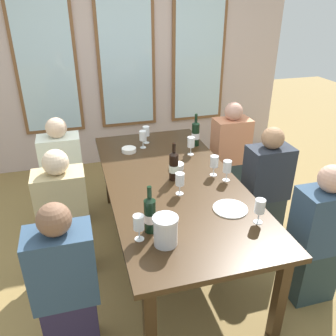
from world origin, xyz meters
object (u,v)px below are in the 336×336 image
wine_glass_6 (180,180)px  seated_person_5 (318,239)px  wine_glass_7 (139,223)px  metal_pitcher (165,231)px  wine_glass_3 (214,162)px  seated_person_4 (66,287)px  wine_glass_0 (260,207)px  seated_person_2 (64,219)px  wine_glass_1 (143,137)px  tasting_bowl_1 (177,166)px  seated_person_3 (266,189)px  seated_person_0 (63,176)px  wine_bottle_1 (196,133)px  tasting_bowl_0 (129,150)px  wine_glass_2 (146,132)px  wine_bottle_0 (174,166)px  wine_glass_5 (227,167)px  dining_table (172,188)px  white_plate_0 (230,209)px  wine_glass_4 (191,143)px  wine_bottle_2 (150,214)px  seated_person_1 (230,155)px

wine_glass_6 → seated_person_5: 1.08m
wine_glass_6 → wine_glass_7: (-0.40, -0.45, 0.00)m
metal_pitcher → wine_glass_3: size_ratio=1.09×
wine_glass_7 → seated_person_4: seated_person_4 is taller
wine_glass_0 → seated_person_4: 1.31m
seated_person_2 → wine_glass_1: bearing=42.3°
tasting_bowl_1 → seated_person_4: bearing=-136.6°
seated_person_3 → seated_person_4: (-1.75, -0.72, 0.00)m
wine_glass_1 → seated_person_0: 0.85m
wine_bottle_1 → tasting_bowl_0: (-0.66, 0.02, -0.11)m
tasting_bowl_1 → wine_glass_2: bearing=101.3°
seated_person_2 → wine_bottle_0: bearing=0.9°
wine_glass_5 → wine_glass_6: size_ratio=1.00×
seated_person_0 → seated_person_2: size_ratio=1.00×
dining_table → white_plate_0: white_plate_0 is taller
white_plate_0 → wine_glass_7: size_ratio=1.41×
seated_person_0 → tasting_bowl_0: bearing=-7.9°
wine_glass_1 → tasting_bowl_0: bearing=-157.4°
tasting_bowl_1 → wine_glass_4: (0.21, 0.25, 0.10)m
dining_table → seated_person_5: 1.15m
wine_glass_0 → wine_glass_1: 1.50m
wine_glass_5 → tasting_bowl_0: bearing=130.7°
wine_glass_6 → wine_glass_2: bearing=91.5°
metal_pitcher → seated_person_0: 1.65m
tasting_bowl_0 → seated_person_3: 1.32m
white_plate_0 → wine_glass_7: (-0.68, -0.16, 0.12)m
metal_pitcher → tasting_bowl_0: bearing=89.2°
wine_glass_3 → wine_glass_6: size_ratio=1.00×
wine_bottle_2 → seated_person_1: bearing=48.8°
white_plate_0 → seated_person_1: size_ratio=0.22×
dining_table → wine_glass_0: wine_glass_0 is taller
wine_bottle_1 → wine_glass_5: wine_bottle_1 is taller
wine_bottle_1 → wine_glass_4: size_ratio=1.86×
wine_glass_1 → seated_person_5: seated_person_5 is taller
seated_person_5 → wine_glass_0: bearing=175.7°
wine_glass_2 → seated_person_0: bearing=-174.0°
seated_person_5 → wine_glass_6: bearing=149.1°
metal_pitcher → wine_glass_6: size_ratio=1.09×
seated_person_4 → wine_glass_3: bearing=30.7°
tasting_bowl_1 → wine_glass_6: bearing=-104.0°
wine_bottle_2 → white_plate_0: bearing=8.6°
wine_glass_3 → tasting_bowl_0: bearing=132.5°
wine_glass_2 → seated_person_3: size_ratio=0.16×
wine_glass_5 → seated_person_4: size_ratio=0.16×
metal_pitcher → wine_bottle_1: 1.55m
wine_glass_1 → wine_glass_4: 0.49m
metal_pitcher → tasting_bowl_1: bearing=69.2°
seated_person_2 → white_plate_0: bearing=-24.3°
wine_bottle_2 → wine_glass_2: 1.47m
tasting_bowl_0 → wine_glass_3: wine_glass_3 is taller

